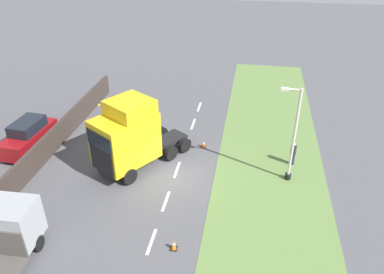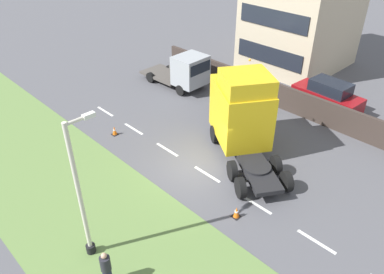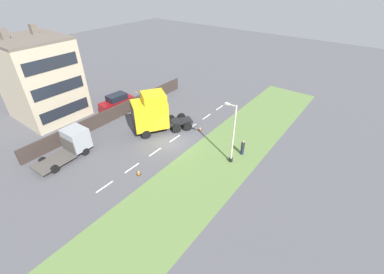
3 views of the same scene
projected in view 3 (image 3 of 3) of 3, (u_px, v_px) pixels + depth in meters
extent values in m
plane|color=#515156|center=(171.00, 141.00, 28.55)|extent=(120.00, 120.00, 0.00)
cube|color=#607F42|center=(216.00, 162.00, 25.53)|extent=(7.00, 44.00, 0.01)
cube|color=white|center=(220.00, 108.00, 35.41)|extent=(0.16, 1.80, 0.00)
cube|color=white|center=(207.00, 117.00, 33.28)|extent=(0.16, 1.80, 0.00)
cube|color=white|center=(192.00, 127.00, 31.15)|extent=(0.16, 1.80, 0.00)
cube|color=white|center=(175.00, 138.00, 29.01)|extent=(0.16, 1.80, 0.00)
cube|color=white|center=(155.00, 152.00, 26.88)|extent=(0.16, 1.80, 0.00)
cube|color=white|center=(132.00, 168.00, 24.75)|extent=(0.16, 1.80, 0.00)
cube|color=white|center=(105.00, 187.00, 22.61)|extent=(0.16, 1.80, 0.00)
cube|color=#382D28|center=(117.00, 112.00, 32.60)|extent=(0.25, 24.00, 1.67)
cube|color=#C1B293|center=(41.00, 80.00, 31.22)|extent=(8.19, 7.02, 9.41)
cube|color=#1E232D|center=(66.00, 110.00, 30.70)|extent=(0.08, 5.97, 1.32)
cube|color=#1E232D|center=(59.00, 88.00, 29.14)|extent=(0.08, 5.97, 1.32)
cube|color=#1E232D|center=(51.00, 64.00, 27.59)|extent=(0.08, 5.97, 1.32)
cube|color=#665B51|center=(26.00, 38.00, 28.54)|extent=(8.19, 7.02, 0.30)
cube|color=#665B51|center=(4.00, 34.00, 27.39)|extent=(0.70, 0.70, 1.10)
cube|color=#665B51|center=(34.00, 29.00, 29.50)|extent=(0.70, 0.70, 1.10)
cube|color=black|center=(164.00, 124.00, 30.31)|extent=(4.88, 6.51, 0.24)
cube|color=gold|center=(150.00, 114.00, 28.95)|extent=(4.19, 4.55, 3.10)
cube|color=black|center=(134.00, 122.00, 28.77)|extent=(1.87, 1.23, 1.74)
cube|color=black|center=(132.00, 111.00, 28.02)|extent=(1.97, 1.30, 0.99)
cube|color=gold|center=(153.00, 97.00, 28.01)|extent=(3.37, 3.37, 0.90)
sphere|color=orange|center=(136.00, 92.00, 27.78)|extent=(0.14, 0.14, 0.14)
cylinder|color=black|center=(176.00, 121.00, 30.66)|extent=(1.95, 1.95, 0.12)
cylinder|color=black|center=(146.00, 134.00, 28.77)|extent=(0.83, 1.05, 1.04)
cylinder|color=black|center=(142.00, 124.00, 30.62)|extent=(0.83, 1.05, 1.04)
cylinder|color=black|center=(177.00, 129.00, 29.81)|extent=(0.83, 1.05, 1.04)
cylinder|color=black|center=(171.00, 119.00, 31.66)|extent=(0.83, 1.05, 1.04)
cylinder|color=black|center=(188.00, 126.00, 30.21)|extent=(0.83, 1.05, 1.04)
cylinder|color=black|center=(181.00, 117.00, 32.06)|extent=(0.83, 1.05, 1.04)
cube|color=#999EA3|center=(76.00, 138.00, 26.08)|extent=(2.33, 2.03, 2.13)
cube|color=black|center=(84.00, 131.00, 26.53)|extent=(1.99, 0.11, 0.77)
cube|color=#4C4742|center=(54.00, 161.00, 24.82)|extent=(2.39, 3.69, 0.18)
cube|color=#4C4742|center=(68.00, 146.00, 25.56)|extent=(2.27, 0.18, 1.49)
cylinder|color=black|center=(73.00, 145.00, 27.27)|extent=(0.27, 0.81, 0.80)
cylinder|color=black|center=(85.00, 152.00, 26.27)|extent=(0.27, 0.81, 0.80)
cylinder|color=black|center=(43.00, 161.00, 24.99)|extent=(0.27, 0.81, 0.80)
cylinder|color=black|center=(55.00, 169.00, 23.98)|extent=(0.27, 0.81, 0.80)
cube|color=maroon|center=(117.00, 104.00, 34.46)|extent=(2.11, 4.67, 1.15)
cube|color=black|center=(117.00, 97.00, 34.00)|extent=(1.70, 2.60, 0.77)
cylinder|color=black|center=(112.00, 113.00, 33.34)|extent=(0.24, 0.65, 0.64)
cylinder|color=black|center=(105.00, 109.00, 34.28)|extent=(0.24, 0.65, 0.64)
cylinder|color=black|center=(130.00, 106.00, 35.22)|extent=(0.24, 0.65, 0.64)
cylinder|color=black|center=(123.00, 102.00, 36.15)|extent=(0.24, 0.65, 0.64)
cylinder|color=black|center=(231.00, 160.00, 25.48)|extent=(0.38, 0.38, 0.40)
cylinder|color=beige|center=(233.00, 135.00, 23.89)|extent=(0.17, 0.17, 6.18)
cylinder|color=beige|center=(232.00, 105.00, 22.46)|extent=(0.90, 0.12, 0.12)
cube|color=silver|center=(227.00, 104.00, 22.69)|extent=(0.44, 0.20, 0.16)
cylinder|color=#1E233D|center=(242.00, 151.00, 26.37)|extent=(0.34, 0.34, 0.80)
cylinder|color=#26262D|center=(243.00, 145.00, 25.98)|extent=(0.39, 0.39, 0.63)
sphere|color=tan|center=(243.00, 142.00, 25.74)|extent=(0.22, 0.22, 0.22)
cube|color=black|center=(200.00, 131.00, 30.40)|extent=(0.36, 0.36, 0.03)
cone|color=orange|center=(200.00, 128.00, 30.24)|extent=(0.28, 0.28, 0.55)
cylinder|color=white|center=(200.00, 128.00, 30.22)|extent=(0.17, 0.17, 0.07)
cube|color=black|center=(139.00, 174.00, 23.94)|extent=(0.36, 0.36, 0.03)
cone|color=orange|center=(138.00, 172.00, 23.78)|extent=(0.28, 0.28, 0.55)
cylinder|color=white|center=(138.00, 172.00, 23.77)|extent=(0.17, 0.17, 0.07)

